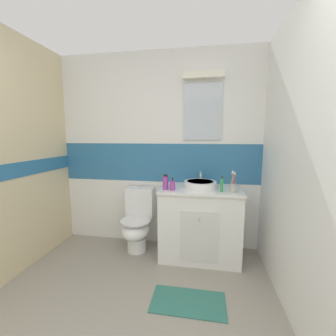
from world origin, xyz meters
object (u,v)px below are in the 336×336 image
object	(u,v)px
sink_basin	(200,184)
soap_dispenser	(172,185)
toothpaste_tube_upright	(222,185)
mouthwash_bottle	(166,182)
toilet	(137,222)
toothbrush_cup	(233,187)

from	to	relation	value
sink_basin	soap_dispenser	world-z (taller)	sink_basin
toothpaste_tube_upright	mouthwash_bottle	world-z (taller)	mouthwash_bottle
toilet	toothpaste_tube_upright	size ratio (longest dim) A/B	4.77
soap_dispenser	toothpaste_tube_upright	distance (m)	0.53
sink_basin	soap_dispenser	distance (m)	0.34
toilet	sink_basin	bearing A→B (deg)	-3.30
sink_basin	mouthwash_bottle	distance (m)	0.41
toilet	mouthwash_bottle	bearing A→B (deg)	-23.76
toilet	toothpaste_tube_upright	xyz separation A→B (m)	(1.01, -0.18, 0.56)
mouthwash_bottle	toilet	bearing A→B (deg)	156.24
toothbrush_cup	mouthwash_bottle	bearing A→B (deg)	-179.35
sink_basin	toothbrush_cup	size ratio (longest dim) A/B	1.79
toilet	mouthwash_bottle	world-z (taller)	mouthwash_bottle
soap_dispenser	mouthwash_bottle	xyz separation A→B (m)	(-0.08, 0.02, 0.03)
mouthwash_bottle	soap_dispenser	bearing A→B (deg)	-15.96
sink_basin	toothpaste_tube_upright	xyz separation A→B (m)	(0.23, -0.14, 0.03)
sink_basin	toilet	size ratio (longest dim) A/B	0.51
sink_basin	mouthwash_bottle	xyz separation A→B (m)	(-0.39, -0.13, 0.04)
sink_basin	toothpaste_tube_upright	size ratio (longest dim) A/B	2.45
soap_dispenser	mouthwash_bottle	size ratio (longest dim) A/B	0.85
toothbrush_cup	soap_dispenser	size ratio (longest dim) A/B	1.58
soap_dispenser	mouthwash_bottle	distance (m)	0.09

